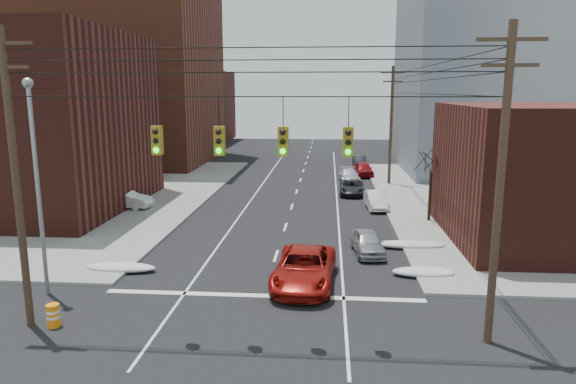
% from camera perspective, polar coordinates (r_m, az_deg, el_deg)
% --- Properties ---
extents(ground, '(160.00, 160.00, 0.00)m').
position_cam_1_polar(ground, '(17.11, -5.70, -19.82)').
color(ground, black).
rests_on(ground, ground).
extents(building_brick_tall, '(24.00, 20.00, 30.00)m').
position_cam_1_polar(building_brick_tall, '(68.17, -19.35, 15.84)').
color(building_brick_tall, brown).
rests_on(building_brick_tall, ground).
extents(building_brick_far, '(22.00, 18.00, 12.00)m').
position_cam_1_polar(building_brick_far, '(93.00, -13.66, 9.20)').
color(building_brick_far, '#471C15').
rests_on(building_brick_far, ground).
extents(building_office, '(22.00, 20.00, 25.00)m').
position_cam_1_polar(building_office, '(61.61, 23.45, 13.78)').
color(building_office, gray).
rests_on(building_office, ground).
extents(building_glass, '(20.00, 18.00, 22.00)m').
position_cam_1_polar(building_glass, '(87.07, 19.10, 12.08)').
color(building_glass, gray).
rests_on(building_glass, ground).
extents(utility_pole_left, '(2.20, 0.28, 11.00)m').
position_cam_1_polar(utility_pole_left, '(20.94, -28.03, 1.61)').
color(utility_pole_left, '#473323').
rests_on(utility_pole_left, ground).
extents(utility_pole_right, '(2.20, 0.28, 11.00)m').
position_cam_1_polar(utility_pole_right, '(18.58, 22.51, 1.00)').
color(utility_pole_right, '#473323').
rests_on(utility_pole_right, ground).
extents(utility_pole_far, '(2.20, 0.28, 11.00)m').
position_cam_1_polar(utility_pole_far, '(48.84, 11.39, 7.47)').
color(utility_pole_far, '#473323').
rests_on(utility_pole_far, ground).
extents(traffic_signals, '(17.00, 0.42, 2.02)m').
position_cam_1_polar(traffic_signals, '(17.65, -4.14, 5.87)').
color(traffic_signals, black).
rests_on(traffic_signals, ground).
extents(street_light, '(0.44, 0.44, 9.32)m').
position_cam_1_polar(street_light, '(24.02, -26.20, 2.26)').
color(street_light, gray).
rests_on(street_light, ground).
extents(bare_tree, '(2.09, 2.20, 4.93)m').
position_cam_1_polar(bare_tree, '(35.67, 15.51, 0.35)').
color(bare_tree, black).
rests_on(bare_tree, ground).
extents(snow_nw, '(3.50, 1.08, 0.42)m').
position_cam_1_polar(snow_nw, '(26.92, -18.06, -7.97)').
color(snow_nw, silver).
rests_on(snow_nw, ground).
extents(snow_ne, '(3.00, 1.08, 0.42)m').
position_cam_1_polar(snow_ne, '(25.83, 14.81, -8.60)').
color(snow_ne, silver).
rests_on(snow_ne, ground).
extents(snow_east_far, '(4.00, 1.08, 0.42)m').
position_cam_1_polar(snow_east_far, '(30.04, 13.32, -5.71)').
color(snow_east_far, silver).
rests_on(snow_east_far, ground).
extents(red_pickup, '(3.00, 5.90, 1.60)m').
position_cam_1_polar(red_pickup, '(23.81, 1.83, -8.42)').
color(red_pickup, '#9B140E').
rests_on(red_pickup, ground).
extents(parked_car_a, '(1.93, 3.92, 1.29)m').
position_cam_1_polar(parked_car_a, '(28.50, 8.82, -5.55)').
color(parked_car_a, '#A4A4A8').
rests_on(parked_car_a, ground).
extents(parked_car_b, '(1.69, 4.12, 1.33)m').
position_cam_1_polar(parked_car_b, '(39.29, 9.77, -0.89)').
color(parked_car_b, white).
rests_on(parked_car_b, ground).
extents(parked_car_c, '(2.16, 4.45, 1.22)m').
position_cam_1_polar(parked_car_c, '(44.32, 7.11, 0.49)').
color(parked_car_c, black).
rests_on(parked_car_c, ground).
extents(parked_car_d, '(2.14, 4.54, 1.28)m').
position_cam_1_polar(parked_car_d, '(50.40, 6.81, 1.83)').
color(parked_car_d, silver).
rests_on(parked_car_d, ground).
extents(parked_car_e, '(2.16, 4.42, 1.45)m').
position_cam_1_polar(parked_car_e, '(54.07, 8.36, 2.52)').
color(parked_car_e, maroon).
rests_on(parked_car_e, ground).
extents(parked_car_f, '(1.64, 3.96, 1.28)m').
position_cam_1_polar(parked_car_f, '(60.77, 7.95, 3.41)').
color(parked_car_f, black).
rests_on(parked_car_f, ground).
extents(lot_car_a, '(4.26, 1.82, 1.37)m').
position_cam_1_polar(lot_car_a, '(40.18, -17.73, -0.75)').
color(lot_car_a, silver).
rests_on(lot_car_a, sidewalk_nw).
extents(lot_car_b, '(5.58, 2.79, 1.52)m').
position_cam_1_polar(lot_car_b, '(42.13, -19.44, -0.22)').
color(lot_car_b, '#AFAFB4').
rests_on(lot_car_b, sidewalk_nw).
extents(lot_car_c, '(4.66, 3.00, 1.26)m').
position_cam_1_polar(lot_car_c, '(40.31, -24.69, -1.30)').
color(lot_car_c, black).
rests_on(lot_car_c, sidewalk_nw).
extents(lot_car_d, '(3.77, 1.64, 1.27)m').
position_cam_1_polar(lot_car_d, '(48.05, -21.24, 0.85)').
color(lot_car_d, '#A4A4A8').
rests_on(lot_car_d, sidewalk_nw).
extents(construction_barrel, '(0.64, 0.64, 0.88)m').
position_cam_1_polar(construction_barrel, '(21.84, -24.62, -12.33)').
color(construction_barrel, orange).
rests_on(construction_barrel, ground).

